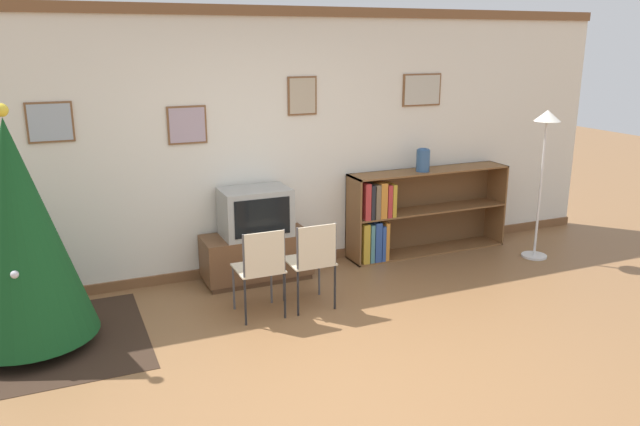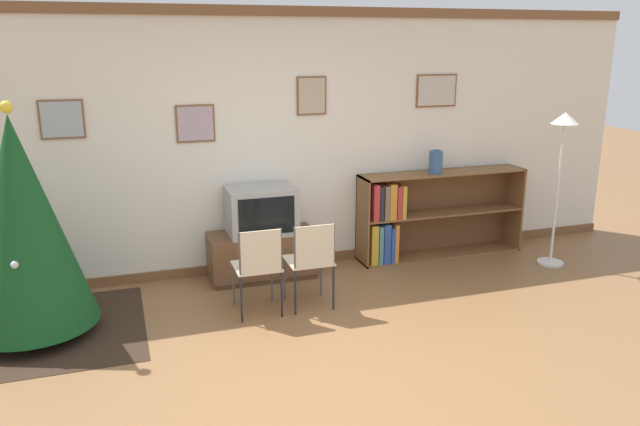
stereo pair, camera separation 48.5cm
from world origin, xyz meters
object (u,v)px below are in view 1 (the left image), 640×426
at_px(vase, 423,160).
at_px(standing_lamp, 545,146).
at_px(tv_console, 257,257).
at_px(folding_chair_right, 313,260).
at_px(television, 255,212).
at_px(folding_chair_left, 261,267).
at_px(bookshelf, 402,214).
at_px(christmas_tree, 18,231).

relative_size(vase, standing_lamp, 0.15).
bearing_deg(tv_console, folding_chair_right, -74.89).
bearing_deg(television, folding_chair_left, -105.15).
xyz_separation_m(television, vase, (1.96, 0.03, 0.38)).
distance_m(television, bookshelf, 1.76).
relative_size(tv_console, standing_lamp, 0.66).
bearing_deg(christmas_tree, tv_console, 17.59).
xyz_separation_m(television, standing_lamp, (3.09, -0.60, 0.55)).
bearing_deg(bookshelf, tv_console, -177.71).
bearing_deg(tv_console, folding_chair_left, -105.11).
bearing_deg(folding_chair_right, folding_chair_left, 180.00).
bearing_deg(vase, television, -179.12).
xyz_separation_m(folding_chair_left, standing_lamp, (3.34, 0.29, 0.80)).
xyz_separation_m(tv_console, folding_chair_right, (0.24, -0.90, 0.23)).
xyz_separation_m(christmas_tree, tv_console, (2.11, 0.67, -0.72)).
height_order(television, folding_chair_left, television).
relative_size(tv_console, folding_chair_left, 1.33).
bearing_deg(standing_lamp, vase, 150.86).
height_order(folding_chair_left, standing_lamp, standing_lamp).
relative_size(television, standing_lamp, 0.41).
height_order(television, folding_chair_right, television).
xyz_separation_m(television, folding_chair_left, (-0.24, -0.89, -0.24)).
distance_m(christmas_tree, bookshelf, 3.95).
bearing_deg(folding_chair_left, television, 74.85).
relative_size(christmas_tree, standing_lamp, 1.16).
distance_m(vase, standing_lamp, 1.31).
bearing_deg(folding_chair_left, folding_chair_right, 0.00).
bearing_deg(vase, standing_lamp, -29.14).
distance_m(television, standing_lamp, 3.20).
relative_size(bookshelf, vase, 7.57).
height_order(christmas_tree, bookshelf, christmas_tree).
height_order(tv_console, standing_lamp, standing_lamp).
bearing_deg(television, folding_chair_right, -74.85).
distance_m(television, vase, 2.00).
bearing_deg(vase, folding_chair_left, -157.26).
relative_size(folding_chair_left, folding_chair_right, 1.00).
relative_size(folding_chair_left, bookshelf, 0.42).
xyz_separation_m(christmas_tree, folding_chair_right, (2.35, -0.23, -0.49)).
bearing_deg(vase, bookshelf, 169.03).
bearing_deg(standing_lamp, folding_chair_left, -174.96).
bearing_deg(bookshelf, standing_lamp, -26.51).
xyz_separation_m(tv_console, vase, (1.96, 0.03, 0.85)).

